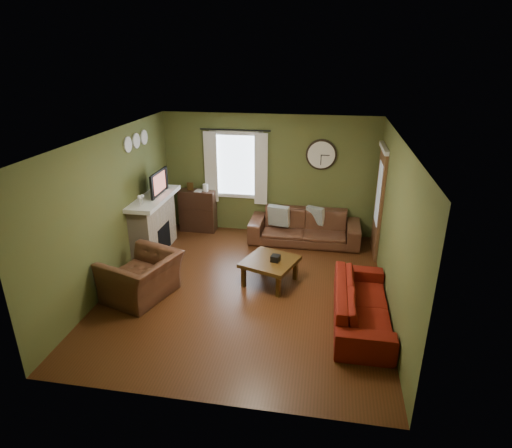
% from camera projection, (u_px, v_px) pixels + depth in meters
% --- Properties ---
extents(floor, '(4.60, 5.20, 0.00)m').
position_uv_depth(floor, '(246.00, 289.00, 7.35)').
color(floor, '#43220F').
rests_on(floor, ground).
extents(ceiling, '(4.60, 5.20, 0.00)m').
position_uv_depth(ceiling, '(245.00, 137.00, 6.37)').
color(ceiling, white).
rests_on(ceiling, ground).
extents(wall_left, '(0.00, 5.20, 2.60)m').
position_uv_depth(wall_left, '(112.00, 210.00, 7.22)').
color(wall_left, '#505829').
rests_on(wall_left, ground).
extents(wall_right, '(0.00, 5.20, 2.60)m').
position_uv_depth(wall_right, '(394.00, 228.00, 6.49)').
color(wall_right, '#505829').
rests_on(wall_right, ground).
extents(wall_back, '(4.60, 0.00, 2.60)m').
position_uv_depth(wall_back, '(269.00, 175.00, 9.23)').
color(wall_back, '#505829').
rests_on(wall_back, ground).
extents(wall_front, '(4.60, 0.00, 2.60)m').
position_uv_depth(wall_front, '(198.00, 307.00, 4.48)').
color(wall_front, '#505829').
rests_on(wall_front, ground).
extents(fireplace, '(0.40, 1.40, 1.10)m').
position_uv_depth(fireplace, '(154.00, 226.00, 8.52)').
color(fireplace, '#C8B089').
rests_on(fireplace, floor).
extents(firebox, '(0.04, 0.60, 0.55)m').
position_uv_depth(firebox, '(164.00, 238.00, 8.58)').
color(firebox, black).
rests_on(firebox, fireplace).
extents(mantel, '(0.58, 1.60, 0.08)m').
position_uv_depth(mantel, '(152.00, 198.00, 8.29)').
color(mantel, white).
rests_on(mantel, fireplace).
extents(tv, '(0.08, 0.60, 0.35)m').
position_uv_depth(tv, '(155.00, 185.00, 8.34)').
color(tv, black).
rests_on(tv, mantel).
extents(tv_screen, '(0.02, 0.62, 0.36)m').
position_uv_depth(tv_screen, '(159.00, 183.00, 8.31)').
color(tv_screen, '#994C3F').
rests_on(tv_screen, mantel).
extents(medallion_left, '(0.28, 0.28, 0.03)m').
position_uv_depth(medallion_left, '(128.00, 145.00, 7.59)').
color(medallion_left, white).
rests_on(medallion_left, wall_left).
extents(medallion_mid, '(0.28, 0.28, 0.03)m').
position_uv_depth(medallion_mid, '(136.00, 141.00, 7.90)').
color(medallion_mid, white).
rests_on(medallion_mid, wall_left).
extents(medallion_right, '(0.28, 0.28, 0.03)m').
position_uv_depth(medallion_right, '(144.00, 137.00, 8.22)').
color(medallion_right, white).
rests_on(medallion_right, wall_left).
extents(window_pane, '(1.00, 0.02, 1.30)m').
position_uv_depth(window_pane, '(237.00, 165.00, 9.25)').
color(window_pane, silver).
rests_on(window_pane, wall_back).
extents(curtain_rod, '(0.03, 0.03, 1.50)m').
position_uv_depth(curtain_rod, '(235.00, 130.00, 8.86)').
color(curtain_rod, black).
rests_on(curtain_rod, wall_back).
extents(curtain_left, '(0.28, 0.04, 1.55)m').
position_uv_depth(curtain_left, '(211.00, 167.00, 9.26)').
color(curtain_left, silver).
rests_on(curtain_left, wall_back).
extents(curtain_right, '(0.28, 0.04, 1.55)m').
position_uv_depth(curtain_right, '(261.00, 170.00, 9.09)').
color(curtain_right, silver).
rests_on(curtain_right, wall_back).
extents(wall_clock, '(0.64, 0.06, 0.64)m').
position_uv_depth(wall_clock, '(321.00, 155.00, 8.82)').
color(wall_clock, white).
rests_on(wall_clock, wall_back).
extents(door, '(0.05, 0.90, 2.10)m').
position_uv_depth(door, '(379.00, 203.00, 8.28)').
color(door, brown).
rests_on(door, floor).
extents(bookshelf, '(0.79, 0.34, 0.94)m').
position_uv_depth(bookshelf, '(198.00, 211.00, 9.58)').
color(bookshelf, black).
rests_on(bookshelf, floor).
extents(book, '(0.18, 0.24, 0.02)m').
position_uv_depth(book, '(195.00, 190.00, 9.36)').
color(book, '#3F290E').
rests_on(book, bookshelf).
extents(sofa_brown, '(2.30, 0.90, 0.67)m').
position_uv_depth(sofa_brown, '(304.00, 227.00, 9.03)').
color(sofa_brown, '#4B2A1C').
rests_on(sofa_brown, floor).
extents(pillow_left, '(0.47, 0.23, 0.45)m').
position_uv_depth(pillow_left, '(279.00, 216.00, 9.06)').
color(pillow_left, '#8E9A96').
rests_on(pillow_left, sofa_brown).
extents(pillow_right, '(0.39, 0.26, 0.38)m').
position_uv_depth(pillow_right, '(315.00, 215.00, 9.07)').
color(pillow_right, '#8E9A96').
rests_on(pillow_right, sofa_brown).
extents(sofa_red, '(0.80, 2.05, 0.60)m').
position_uv_depth(sofa_red, '(362.00, 304.00, 6.36)').
color(sofa_red, '#641109').
rests_on(sofa_red, floor).
extents(armchair, '(1.28, 1.37, 0.73)m').
position_uv_depth(armchair, '(142.00, 277.00, 6.99)').
color(armchair, '#4B2A1C').
rests_on(armchair, floor).
extents(coffee_table, '(1.07, 1.07, 0.45)m').
position_uv_depth(coffee_table, '(270.00, 271.00, 7.46)').
color(coffee_table, '#3F290E').
rests_on(coffee_table, floor).
extents(tissue_box, '(0.17, 0.17, 0.11)m').
position_uv_depth(tissue_box, '(275.00, 264.00, 7.35)').
color(tissue_box, black).
rests_on(tissue_box, coffee_table).
extents(wine_glass_a, '(0.08, 0.08, 0.22)m').
position_uv_depth(wine_glass_a, '(140.00, 201.00, 7.68)').
color(wine_glass_a, white).
rests_on(wine_glass_a, mantel).
extents(wine_glass_b, '(0.07, 0.07, 0.19)m').
position_uv_depth(wine_glass_b, '(142.00, 200.00, 7.79)').
color(wine_glass_b, white).
rests_on(wine_glass_b, mantel).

